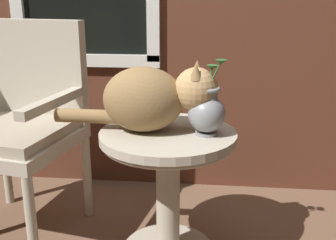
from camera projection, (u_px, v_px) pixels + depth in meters
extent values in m
cube|color=silver|center=(87.00, 60.00, 2.38)|extent=(0.84, 0.03, 0.07)
cylinder|color=#B2A893|center=(168.00, 196.00, 1.79)|extent=(0.10, 0.10, 0.51)
cylinder|color=#B2A893|center=(168.00, 136.00, 1.71)|extent=(0.56, 0.56, 0.03)
torus|color=#B2A893|center=(168.00, 142.00, 1.72)|extent=(0.54, 0.54, 0.02)
cylinder|color=#B2A893|center=(32.00, 225.00, 1.70)|extent=(0.04, 0.04, 0.43)
cylinder|color=#B2A893|center=(6.00, 166.00, 2.28)|extent=(0.04, 0.04, 0.43)
cylinder|color=#B2A893|center=(87.00, 177.00, 2.14)|extent=(0.04, 0.04, 0.43)
cube|color=#B2A893|center=(11.00, 142.00, 1.92)|extent=(0.63, 0.62, 0.06)
cube|color=tan|center=(10.00, 131.00, 1.90)|extent=(0.58, 0.57, 0.05)
cube|color=#B2A893|center=(35.00, 72.00, 2.05)|extent=(0.54, 0.16, 0.51)
cube|color=#B2A893|center=(54.00, 101.00, 1.79)|extent=(0.14, 0.49, 0.04)
ellipsoid|color=olive|center=(143.00, 99.00, 1.69)|extent=(0.33, 0.27, 0.26)
sphere|color=tan|center=(196.00, 89.00, 1.65)|extent=(0.18, 0.18, 0.18)
cone|color=olive|center=(196.00, 72.00, 1.58)|extent=(0.06, 0.06, 0.06)
cone|color=olive|center=(197.00, 68.00, 1.67)|extent=(0.06, 0.06, 0.06)
cylinder|color=olive|center=(91.00, 116.00, 1.74)|extent=(0.30, 0.06, 0.06)
cylinder|color=gray|center=(206.00, 133.00, 1.67)|extent=(0.09, 0.09, 0.01)
ellipsoid|color=gray|center=(207.00, 114.00, 1.65)|extent=(0.15, 0.15, 0.15)
cylinder|color=gray|center=(207.00, 94.00, 1.63)|extent=(0.08, 0.08, 0.04)
torus|color=gray|center=(207.00, 89.00, 1.62)|extent=(0.10, 0.10, 0.02)
cylinder|color=#2D662D|center=(214.00, 76.00, 1.60)|extent=(0.05, 0.01, 0.11)
cone|color=#2D662D|center=(221.00, 62.00, 1.58)|extent=(0.04, 0.04, 0.02)
cylinder|color=#2D662D|center=(210.00, 78.00, 1.62)|extent=(0.02, 0.02, 0.08)
cone|color=#2D662D|center=(212.00, 67.00, 1.61)|extent=(0.04, 0.04, 0.02)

